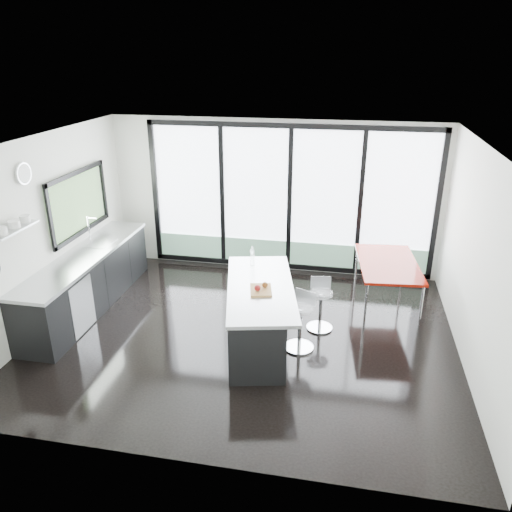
% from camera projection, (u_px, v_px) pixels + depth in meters
% --- Properties ---
extents(floor, '(6.00, 5.00, 0.00)m').
position_uv_depth(floor, '(245.00, 335.00, 7.34)').
color(floor, black).
rests_on(floor, ground).
extents(ceiling, '(6.00, 5.00, 0.00)m').
position_uv_depth(ceiling, '(244.00, 143.00, 6.27)').
color(ceiling, white).
rests_on(ceiling, wall_back).
extents(wall_back, '(6.00, 0.09, 2.80)m').
position_uv_depth(wall_back, '(288.00, 206.00, 9.04)').
color(wall_back, silver).
rests_on(wall_back, ground).
extents(wall_front, '(6.00, 0.00, 2.80)m').
position_uv_depth(wall_front, '(187.00, 345.00, 4.54)').
color(wall_front, silver).
rests_on(wall_front, ground).
extents(wall_left, '(0.26, 5.00, 2.80)m').
position_uv_depth(wall_left, '(56.00, 217.00, 7.51)').
color(wall_left, silver).
rests_on(wall_left, ground).
extents(wall_right, '(0.00, 5.00, 2.80)m').
position_uv_depth(wall_right, '(477.00, 263.00, 6.27)').
color(wall_right, silver).
rests_on(wall_right, ground).
extents(counter_cabinets, '(0.69, 3.24, 1.36)m').
position_uv_depth(counter_cabinets, '(88.00, 281.00, 7.99)').
color(counter_cabinets, black).
rests_on(counter_cabinets, floor).
extents(island, '(1.35, 2.29, 1.14)m').
position_uv_depth(island, '(255.00, 314.00, 7.02)').
color(island, black).
rests_on(island, floor).
extents(bar_stool_near, '(0.54, 0.54, 0.65)m').
position_uv_depth(bar_stool_near, '(300.00, 328.00, 6.90)').
color(bar_stool_near, silver).
rests_on(bar_stool_near, floor).
extents(bar_stool_far, '(0.45, 0.45, 0.62)m').
position_uv_depth(bar_stool_far, '(320.00, 310.00, 7.40)').
color(bar_stool_far, silver).
rests_on(bar_stool_far, floor).
extents(red_table, '(1.04, 1.63, 0.83)m').
position_uv_depth(red_table, '(386.00, 287.00, 7.90)').
color(red_table, maroon).
rests_on(red_table, floor).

